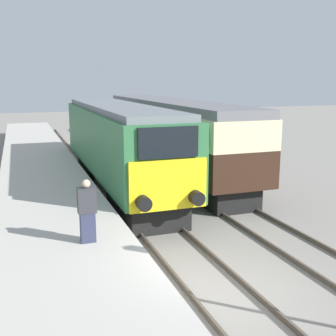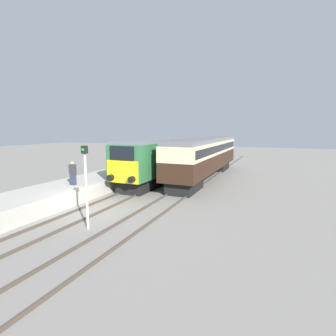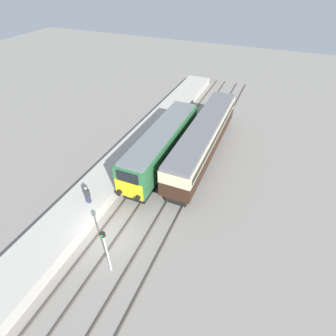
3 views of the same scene
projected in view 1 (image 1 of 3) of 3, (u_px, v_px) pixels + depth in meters
name	position (u px, v px, depth m)	size (l,w,h in m)	color
ground_plane	(221.00, 295.00, 9.80)	(120.00, 120.00, 0.00)	gray
platform_left	(48.00, 198.00, 15.98)	(3.50, 50.00, 0.99)	#B7B2A8
rails_near_track	(155.00, 224.00, 14.39)	(1.51, 60.00, 0.14)	#4C4238
rails_far_track	(242.00, 214.00, 15.51)	(1.50, 60.00, 0.14)	#4C4238
locomotive	(119.00, 143.00, 18.74)	(2.70, 13.59, 3.85)	black
passenger_carriage	(170.00, 129.00, 22.24)	(2.75, 16.11, 3.87)	black
person_on_platform	(87.00, 212.00, 10.21)	(0.44, 0.26, 1.58)	#2D334C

